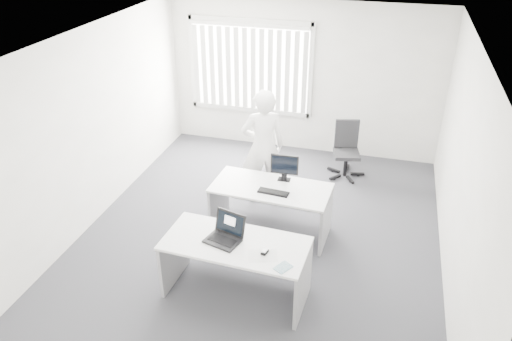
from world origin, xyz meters
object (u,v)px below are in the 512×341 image
(desk_near, at_px, (236,257))
(laptop, at_px, (222,231))
(monitor, at_px, (284,168))
(office_chair, at_px, (346,159))
(person, at_px, (263,147))
(desk_far, at_px, (271,200))

(desk_near, xyz_separation_m, laptop, (-0.15, -0.03, 0.37))
(desk_near, bearing_deg, monitor, 85.35)
(office_chair, height_order, monitor, monitor)
(person, distance_m, laptop, 2.27)
(office_chair, bearing_deg, desk_near, -118.72)
(desk_near, xyz_separation_m, monitor, (0.21, 1.63, 0.39))
(office_chair, distance_m, laptop, 3.64)
(office_chair, xyz_separation_m, laptop, (-1.07, -3.42, 0.62))
(desk_far, bearing_deg, person, 115.10)
(desk_far, bearing_deg, monitor, 65.00)
(laptop, bearing_deg, desk_far, 96.40)
(office_chair, relative_size, person, 0.53)
(laptop, bearing_deg, person, 108.63)
(desk_near, bearing_deg, person, 99.58)
(desk_far, relative_size, laptop, 4.26)
(monitor, bearing_deg, desk_far, -120.53)
(person, xyz_separation_m, monitor, (0.48, -0.61, 0.02))
(desk_far, relative_size, monitor, 4.27)
(desk_near, xyz_separation_m, office_chair, (0.92, 3.39, -0.25))
(office_chair, xyz_separation_m, monitor, (-0.71, -1.76, 0.64))
(person, bearing_deg, desk_far, 88.44)
(desk_far, relative_size, office_chair, 1.72)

